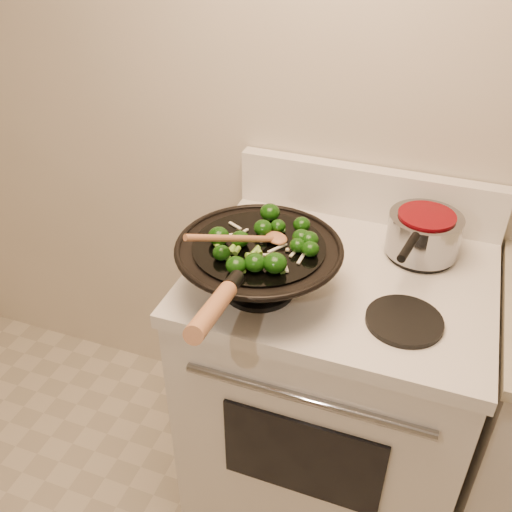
% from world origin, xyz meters
% --- Properties ---
extents(stove, '(0.78, 0.67, 1.08)m').
position_xyz_m(stove, '(-0.05, 1.17, 0.47)').
color(stove, white).
rests_on(stove, ground).
extents(wok, '(0.40, 0.67, 0.26)m').
position_xyz_m(wok, '(-0.23, 1.01, 1.00)').
color(wok, black).
rests_on(wok, stove).
extents(stirfry, '(0.26, 0.29, 0.05)m').
position_xyz_m(stirfry, '(-0.21, 1.01, 1.07)').
color(stirfry, '#0F3808').
rests_on(stirfry, wok).
extents(wooden_spoon, '(0.18, 0.25, 0.11)m').
position_xyz_m(wooden_spoon, '(-0.24, 0.99, 1.09)').
color(wooden_spoon, '#A26540').
rests_on(wooden_spoon, wok).
extents(saucepan, '(0.19, 0.31, 0.11)m').
position_xyz_m(saucepan, '(0.12, 1.32, 0.99)').
color(saucepan, gray).
rests_on(saucepan, stove).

